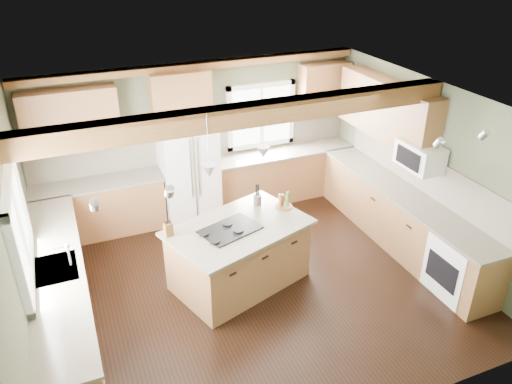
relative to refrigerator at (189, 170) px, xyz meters
name	(u,v)px	position (x,y,z in m)	size (l,w,h in m)	color
floor	(254,282)	(0.30, -2.12, -0.90)	(5.60, 5.60, 0.00)	black
ceiling	(253,106)	(0.30, -2.12, 1.70)	(5.60, 5.60, 0.00)	silver
wall_back	(198,137)	(0.30, 0.38, 0.40)	(5.60, 5.60, 0.00)	#4D543C
wall_left	(20,249)	(-2.50, -2.12, 0.40)	(5.00, 5.00, 0.00)	#4D543C
wall_right	(427,168)	(3.10, -2.12, 0.40)	(5.00, 5.00, 0.00)	#4D543C
ceiling_beam	(250,114)	(0.30, -2.02, 1.57)	(5.55, 0.26, 0.26)	#573818
soffit_trim	(196,66)	(0.30, 0.28, 1.64)	(5.55, 0.20, 0.10)	#573818
backsplash_back	(199,142)	(0.30, 0.36, 0.31)	(5.58, 0.03, 0.58)	brown
backsplash_right	(423,172)	(3.08, -2.07, 0.31)	(0.03, 3.70, 0.58)	brown
base_cab_back_left	(100,209)	(-1.49, 0.08, -0.46)	(2.02, 0.60, 0.88)	brown
counter_back_left	(96,183)	(-1.49, 0.08, 0.00)	(2.06, 0.64, 0.04)	#4A4136
base_cab_back_right	(283,175)	(1.79, 0.08, -0.46)	(2.62, 0.60, 0.88)	brown
counter_back_right	(284,152)	(1.79, 0.08, 0.00)	(2.66, 0.64, 0.04)	#4A4136
base_cab_left	(62,300)	(-2.20, -2.07, -0.46)	(0.60, 3.70, 0.88)	brown
counter_left	(55,270)	(-2.20, -2.07, 0.00)	(0.64, 3.74, 0.04)	#4A4136
base_cab_right	(401,220)	(2.80, -2.07, -0.46)	(0.60, 3.70, 0.88)	brown
counter_right	(405,194)	(2.80, -2.07, 0.00)	(0.64, 3.74, 0.04)	#4A4136
upper_cab_back_left	(71,119)	(-1.69, 0.21, 1.05)	(1.40, 0.35, 0.90)	brown
upper_cab_over_fridge	(180,93)	(0.00, 0.21, 1.25)	(0.96, 0.35, 0.70)	brown
upper_cab_right	(387,110)	(2.92, -1.22, 1.05)	(0.35, 2.20, 0.90)	brown
upper_cab_back_corner	(324,88)	(2.60, 0.21, 1.05)	(0.90, 0.35, 0.90)	brown
window_left	(17,227)	(-2.48, -2.07, 0.65)	(0.04, 1.60, 1.05)	white
window_back	(261,115)	(1.45, 0.36, 0.65)	(1.10, 0.04, 1.00)	white
sink	(55,269)	(-2.20, -2.07, 0.01)	(0.50, 0.65, 0.03)	#262628
faucet	(69,256)	(-2.02, -2.07, 0.15)	(0.02, 0.02, 0.28)	#B2B2B7
dishwasher	(72,379)	(-2.19, -3.37, -0.47)	(0.60, 0.60, 0.84)	white
oven	(460,266)	(2.79, -3.37, -0.47)	(0.60, 0.72, 0.84)	white
microwave	(420,156)	(2.88, -2.17, 0.65)	(0.40, 0.70, 0.38)	white
pendant_left	(209,171)	(-0.29, -2.16, 0.98)	(0.18, 0.18, 0.16)	#B2B2B7
pendant_right	(263,152)	(0.54, -1.88, 0.98)	(0.18, 0.18, 0.16)	#B2B2B7
refrigerator	(189,170)	(0.00, 0.00, 0.00)	(0.90, 0.74, 1.80)	white
island	(239,256)	(0.13, -2.02, -0.46)	(1.74, 1.06, 0.88)	brown
island_top	(239,228)	(0.13, -2.02, 0.00)	(1.86, 1.18, 0.04)	#4A4136
cooktop	(230,230)	(-0.01, -2.07, 0.03)	(0.75, 0.50, 0.02)	black
knife_block	(168,230)	(-0.79, -1.89, 0.11)	(0.11, 0.08, 0.18)	brown
utensil_crock	(257,200)	(0.59, -1.56, 0.09)	(0.11, 0.11, 0.15)	#484039
bottle_tray	(284,200)	(0.92, -1.77, 0.14)	(0.25, 0.25, 0.23)	brown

